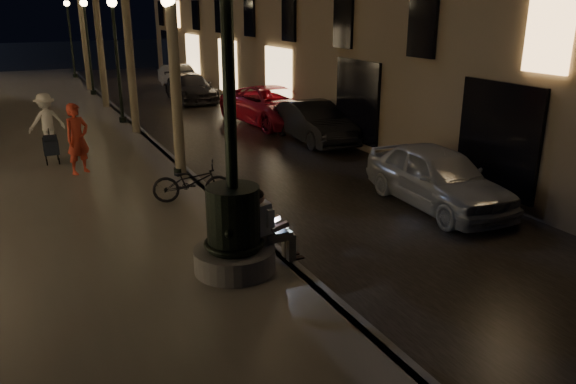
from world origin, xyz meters
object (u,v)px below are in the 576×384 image
stroller (51,146)px  car_rear (191,88)px  fountain_lamppost (233,215)px  pedestrian_white (46,121)px  bicycle (192,182)px  car_fifth (179,76)px  car_front (438,177)px  seated_man_laptop (267,224)px  pedestrian_red (77,139)px  lamp_curb_d (69,27)px  car_second (313,122)px  lamp_curb_b (116,42)px  car_third (273,106)px  lamp_curb_a (172,60)px  lamp_curb_c (87,33)px

stroller → car_rear: 12.59m
fountain_lamppost → pedestrian_white: size_ratio=2.98×
stroller → bicycle: (2.65, -5.05, -0.01)m
car_rear → pedestrian_white: bearing=-130.2°
car_fifth → car_front: bearing=-94.2°
seated_man_laptop → stroller: bearing=108.1°
bicycle → pedestrian_red: bearing=48.8°
pedestrian_white → lamp_curb_d: bearing=-115.0°
pedestrian_red → car_front: bearing=-69.0°
fountain_lamppost → car_second: size_ratio=1.25×
car_second → car_front: bearing=-93.2°
car_second → car_rear: bearing=97.8°
seated_man_laptop → pedestrian_white: (-2.81, 10.75, 0.14)m
stroller → lamp_curb_d: bearing=83.2°
lamp_curb_b → lamp_curb_d: bearing=90.0°
seated_man_laptop → stroller: seated_man_laptop is taller
car_rear → bicycle: (-4.60, -15.34, 0.03)m
lamp_curb_b → car_second: (5.50, -5.43, -2.55)m
lamp_curb_d → car_front: (4.94, -28.55, -2.51)m
seated_man_laptop → lamp_curb_d: size_ratio=0.29×
car_front → seated_man_laptop: bearing=-160.7°
fountain_lamppost → seated_man_laptop: size_ratio=3.72×
lamp_curb_b → car_third: bearing=-20.4°
fountain_lamppost → car_front: (5.64, 1.45, -0.49)m
seated_man_laptop → bicycle: 3.77m
car_third → pedestrian_white: pedestrian_white is taller
lamp_curb_a → lamp_curb_b: 8.00m
lamp_curb_c → pedestrian_white: lamp_curb_c is taller
car_second → pedestrian_white: (-8.39, 2.18, 0.39)m
lamp_curb_b → stroller: size_ratio=4.92×
stroller → car_rear: size_ratio=0.22×
car_third → car_second: bearing=-95.9°
lamp_curb_a → car_front: (4.94, -4.55, -2.51)m
fountain_lamppost → lamp_curb_c: fountain_lamppost is taller
lamp_curb_c → pedestrian_white: size_ratio=2.75×
seated_man_laptop → car_fifth: seated_man_laptop is taller
lamp_curb_d → car_third: (5.50, -18.05, -2.50)m
stroller → car_third: size_ratio=0.18×
fountain_lamppost → lamp_curb_d: fountain_lamppost is taller
pedestrian_white → stroller: bearing=71.7°
stroller → pedestrian_white: bearing=89.3°
seated_man_laptop → car_second: size_ratio=0.33×
car_fifth → lamp_curb_a: bearing=-109.6°
lamp_curb_c → car_second: (5.50, -13.43, -2.55)m
lamp_curb_d → pedestrian_white: size_ratio=2.75×
lamp_curb_d → bicycle: lamp_curb_d is taller
lamp_curb_c → pedestrian_red: bearing=-99.1°
fountain_lamppost → seated_man_laptop: bearing=0.0°
stroller → car_third: car_third is taller
lamp_curb_a → car_third: (5.50, 5.95, -2.50)m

